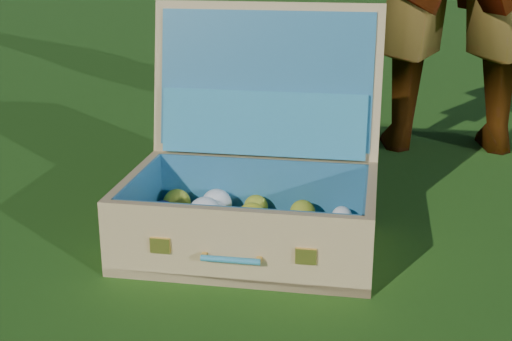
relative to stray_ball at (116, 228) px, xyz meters
name	(u,v)px	position (x,y,z in m)	size (l,w,h in m)	color
ground	(324,239)	(0.49, 0.12, -0.04)	(60.00, 60.00, 0.00)	#215114
stray_ball	(116,228)	(0.00, 0.00, 0.00)	(0.07, 0.07, 0.07)	teal
suitcase	(253,177)	(0.32, 0.10, 0.12)	(0.60, 0.53, 0.55)	tan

